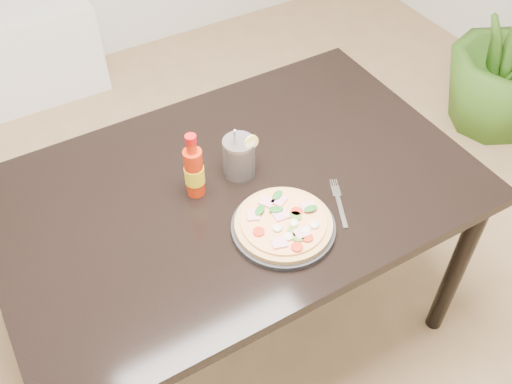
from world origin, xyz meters
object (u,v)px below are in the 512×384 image
plate (283,227)px  hot_sauce_bottle (194,171)px  pizza (284,223)px  fork (339,201)px  cola_cup (239,158)px  dining_table (236,204)px

plate → hot_sauce_bottle: hot_sauce_bottle is taller
plate → pizza: size_ratio=1.07×
hot_sauce_bottle → fork: 0.42m
cola_cup → fork: (0.19, -0.25, -0.06)m
pizza → hot_sauce_bottle: hot_sauce_bottle is taller
plate → fork: bearing=1.8°
plate → fork: 0.19m
dining_table → fork: (0.22, -0.21, 0.09)m
dining_table → hot_sauce_bottle: 0.20m
hot_sauce_bottle → cola_cup: 0.15m
fork → plate: bearing=-153.3°
hot_sauce_bottle → fork: (0.33, -0.24, -0.08)m
dining_table → fork: size_ratio=7.88×
plate → pizza: 0.02m
dining_table → cola_cup: 0.15m
pizza → hot_sauce_bottle: size_ratio=1.25×
cola_cup → fork: cola_cup is taller
dining_table → pizza: (0.03, -0.22, 0.11)m
plate → hot_sauce_bottle: (-0.14, 0.25, 0.08)m
pizza → cola_cup: 0.26m
hot_sauce_bottle → pizza: bearing=-60.1°
plate → hot_sauce_bottle: size_ratio=1.33×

